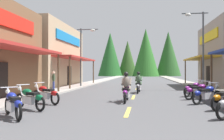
# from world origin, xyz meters

# --- Properties ---
(ground) EXTENTS (10.20, 85.20, 0.10)m
(ground) POSITION_xyz_m (0.00, 27.60, -0.05)
(ground) COLOR #4C4C4F
(sidewalk_left) EXTENTS (2.07, 85.20, 0.12)m
(sidewalk_left) POSITION_xyz_m (-6.13, 27.60, 0.06)
(sidewalk_left) COLOR #9E9991
(sidewalk_left) RESTS_ON ground
(sidewalk_right) EXTENTS (2.07, 85.20, 0.12)m
(sidewalk_right) POSITION_xyz_m (6.13, 27.60, 0.06)
(sidewalk_right) COLOR gray
(sidewalk_right) RESTS_ON ground
(centerline_dashes) EXTENTS (0.16, 62.24, 0.01)m
(centerline_dashes) POSITION_xyz_m (0.00, 32.35, 0.01)
(centerline_dashes) COLOR #E0C64C
(centerline_dashes) RESTS_ON ground
(storefront_left_far) EXTENTS (8.20, 11.07, 6.38)m
(storefront_left_far) POSITION_xyz_m (-10.34, 23.29, 3.19)
(storefront_left_far) COLOR tan
(storefront_left_far) RESTS_ON ground
(streetlamp_left) EXTENTS (2.12, 0.30, 5.77)m
(streetlamp_left) POSITION_xyz_m (-5.16, 21.83, 3.80)
(streetlamp_left) COLOR #474C51
(streetlamp_left) RESTS_ON ground
(streetlamp_right) EXTENTS (2.12, 0.30, 6.49)m
(streetlamp_right) POSITION_xyz_m (5.19, 19.48, 4.20)
(streetlamp_right) COLOR #474C51
(streetlamp_right) RESTS_ON ground
(motorcycle_parked_right_3) EXTENTS (1.74, 1.41, 1.04)m
(motorcycle_parked_right_3) POSITION_xyz_m (3.69, 11.16, 0.49)
(motorcycle_parked_right_3) COLOR black
(motorcycle_parked_right_3) RESTS_ON ground
(motorcycle_parked_right_4) EXTENTS (1.89, 1.18, 1.04)m
(motorcycle_parked_right_4) POSITION_xyz_m (3.72, 12.96, 0.49)
(motorcycle_parked_right_4) COLOR black
(motorcycle_parked_right_4) RESTS_ON ground
(motorcycle_parked_right_5) EXTENTS (1.62, 1.54, 1.04)m
(motorcycle_parked_right_5) POSITION_xyz_m (3.80, 14.68, 0.49)
(motorcycle_parked_right_5) COLOR black
(motorcycle_parked_right_5) RESTS_ON ground
(motorcycle_parked_left_0) EXTENTS (1.54, 1.63, 1.04)m
(motorcycle_parked_left_0) POSITION_xyz_m (-3.87, 6.67, 0.49)
(motorcycle_parked_left_0) COLOR black
(motorcycle_parked_left_0) RESTS_ON ground
(motorcycle_parked_left_1) EXTENTS (1.88, 1.21, 1.04)m
(motorcycle_parked_left_1) POSITION_xyz_m (-4.08, 8.35, 0.49)
(motorcycle_parked_left_1) COLOR black
(motorcycle_parked_left_1) RESTS_ON ground
(motorcycle_parked_left_2) EXTENTS (1.88, 1.19, 1.04)m
(motorcycle_parked_left_2) POSITION_xyz_m (-4.16, 10.14, 0.49)
(motorcycle_parked_left_2) COLOR black
(motorcycle_parked_left_2) RESTS_ON ground
(rider_cruising_lead) EXTENTS (0.60, 2.14, 1.57)m
(rider_cruising_lead) POSITION_xyz_m (-0.28, 11.35, 0.66)
(rider_cruising_lead) COLOR black
(rider_cruising_lead) RESTS_ON ground
(rider_cruising_trailing) EXTENTS (0.60, 2.14, 1.57)m
(rider_cruising_trailing) POSITION_xyz_m (0.25, 16.52, 0.66)
(rider_cruising_trailing) COLOR black
(rider_cruising_trailing) RESTS_ON ground
(pedestrian_browsing) EXTENTS (0.40, 0.51, 1.57)m
(pedestrian_browsing) POSITION_xyz_m (-6.33, 16.76, 0.90)
(pedestrian_browsing) COLOR #333F8C
(pedestrian_browsing) RESTS_ON ground
(treeline_backdrop) EXTENTS (25.35, 13.02, 13.94)m
(treeline_backdrop) POSITION_xyz_m (-0.36, 72.41, 6.66)
(treeline_backdrop) COLOR #215923
(treeline_backdrop) RESTS_ON ground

